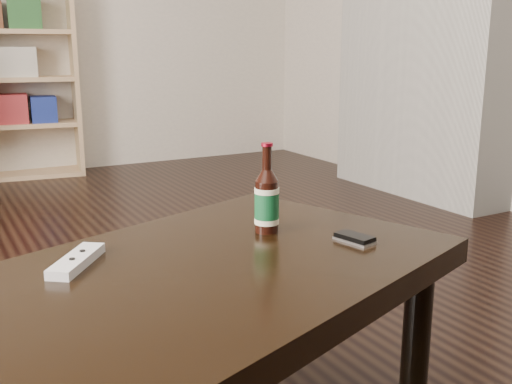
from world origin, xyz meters
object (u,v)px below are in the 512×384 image
remote (77,261)px  coffee_table (188,298)px  phone (355,238)px  beer_bottle (267,201)px  bookshelf (20,75)px

remote → coffee_table: bearing=0.1°
phone → beer_bottle: bearing=117.8°
remote → beer_bottle: bearing=38.6°
bookshelf → phone: bookshelf is taller
bookshelf → remote: (-0.38, -3.25, -0.25)m
coffee_table → phone: 0.42m
beer_bottle → phone: size_ratio=2.15×
remote → bookshelf: bearing=120.6°
coffee_table → phone: size_ratio=13.00×
phone → remote: size_ratio=0.58×
coffee_table → remote: bearing=142.9°
bookshelf → beer_bottle: size_ratio=6.14×
bookshelf → remote: bookshelf is taller
coffee_table → phone: phone is taller
bookshelf → coffee_table: 3.41m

